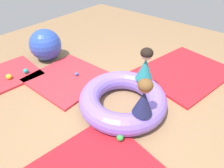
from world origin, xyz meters
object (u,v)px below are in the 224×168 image
(child_in_teal, at_px, (145,65))
(play_ball_blue, at_px, (77,74))
(play_ball_teal, at_px, (26,71))
(exercise_ball_large, at_px, (45,45))
(inflatable_cushion, at_px, (123,99))
(child_in_navy, at_px, (144,98))
(play_ball_yellow, at_px, (9,77))
(play_ball_green, at_px, (120,137))

(child_in_teal, distance_m, play_ball_blue, 1.27)
(play_ball_teal, distance_m, exercise_ball_large, 0.67)
(inflatable_cushion, bearing_deg, child_in_navy, -112.38)
(play_ball_blue, distance_m, play_ball_yellow, 1.14)
(play_ball_green, bearing_deg, exercise_ball_large, 74.20)
(inflatable_cushion, relative_size, exercise_ball_large, 2.03)
(play_ball_teal, relative_size, play_ball_yellow, 0.93)
(child_in_teal, height_order, play_ball_blue, child_in_teal)
(inflatable_cushion, xyz_separation_m, child_in_navy, (-0.17, -0.42, 0.38))
(inflatable_cushion, height_order, exercise_ball_large, exercise_ball_large)
(play_ball_green, bearing_deg, play_ball_blue, 67.40)
(play_ball_blue, bearing_deg, exercise_ball_large, 85.24)
(child_in_navy, distance_m, play_ball_green, 0.56)
(inflatable_cushion, xyz_separation_m, exercise_ball_large, (0.17, 2.02, 0.16))
(child_in_teal, relative_size, play_ball_blue, 7.91)
(child_in_teal, xyz_separation_m, play_ball_yellow, (-1.17, 1.94, -0.45))
(child_in_navy, height_order, play_ball_teal, child_in_navy)
(child_in_navy, bearing_deg, play_ball_green, -68.22)
(inflatable_cushion, height_order, play_ball_blue, inflatable_cushion)
(child_in_navy, xyz_separation_m, exercise_ball_large, (0.34, 2.44, -0.22))
(child_in_navy, height_order, exercise_ball_large, child_in_navy)
(play_ball_teal, relative_size, play_ball_blue, 1.38)
(inflatable_cushion, distance_m, play_ball_yellow, 2.02)
(play_ball_blue, distance_m, play_ball_green, 1.54)
(inflatable_cushion, xyz_separation_m, child_in_teal, (0.45, -0.05, 0.39))
(child_in_teal, relative_size, play_ball_teal, 5.72)
(child_in_navy, bearing_deg, inflatable_cushion, -168.80)
(play_ball_yellow, xyz_separation_m, exercise_ball_large, (0.89, 0.14, 0.22))
(exercise_ball_large, bearing_deg, child_in_teal, -82.25)
(child_in_navy, height_order, child_in_teal, child_in_teal)
(play_ball_teal, xyz_separation_m, play_ball_green, (-0.07, -2.17, 0.00))
(inflatable_cushion, bearing_deg, play_ball_yellow, 110.92)
(child_in_navy, xyz_separation_m, play_ball_yellow, (-0.55, 2.30, -0.44))
(inflatable_cushion, xyz_separation_m, play_ball_green, (-0.51, -0.35, -0.06))
(play_ball_blue, xyz_separation_m, play_ball_green, (-0.59, -1.42, 0.01))
(play_ball_blue, xyz_separation_m, exercise_ball_large, (0.08, 0.95, 0.23))
(child_in_navy, height_order, play_ball_blue, child_in_navy)
(play_ball_blue, distance_m, exercise_ball_large, 0.98)
(child_in_navy, height_order, play_ball_green, child_in_navy)
(child_in_navy, height_order, play_ball_yellow, child_in_navy)
(child_in_teal, bearing_deg, play_ball_blue, -30.93)
(play_ball_blue, bearing_deg, play_ball_teal, 124.93)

